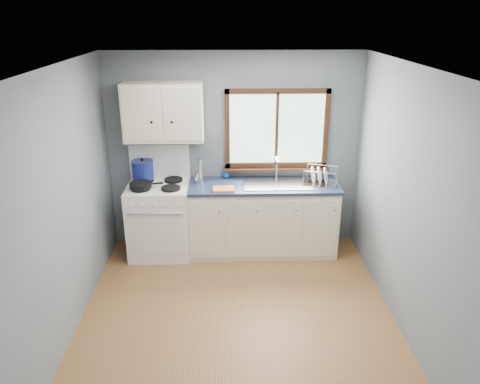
{
  "coord_description": "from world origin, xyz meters",
  "views": [
    {
      "loc": [
        -0.08,
        -3.94,
        2.94
      ],
      "look_at": [
        0.05,
        0.9,
        1.05
      ],
      "focal_mm": 35.0,
      "sensor_mm": 36.0,
      "label": 1
    }
  ],
  "objects_px": {
    "stockpot": "(143,170)",
    "base_cabinets": "(262,221)",
    "sink": "(277,189)",
    "skillet": "(141,185)",
    "thermos": "(200,171)",
    "gas_range": "(160,217)",
    "utensil_crock": "(199,177)",
    "dish_rack": "(320,179)"
  },
  "relations": [
    {
      "from": "thermos",
      "to": "sink",
      "type": "bearing_deg",
      "value": -4.88
    },
    {
      "from": "base_cabinets",
      "to": "dish_rack",
      "type": "xyz_separation_m",
      "value": [
        0.71,
        0.01,
        0.57
      ]
    },
    {
      "from": "base_cabinets",
      "to": "utensil_crock",
      "type": "distance_m",
      "value": 0.99
    },
    {
      "from": "base_cabinets",
      "to": "stockpot",
      "type": "relative_size",
      "value": 5.29
    },
    {
      "from": "thermos",
      "to": "gas_range",
      "type": "bearing_deg",
      "value": -168.89
    },
    {
      "from": "base_cabinets",
      "to": "gas_range",
      "type": "bearing_deg",
      "value": -179.18
    },
    {
      "from": "gas_range",
      "to": "thermos",
      "type": "relative_size",
      "value": 4.45
    },
    {
      "from": "sink",
      "to": "stockpot",
      "type": "distance_m",
      "value": 1.7
    },
    {
      "from": "sink",
      "to": "skillet",
      "type": "distance_m",
      "value": 1.68
    },
    {
      "from": "utensil_crock",
      "to": "dish_rack",
      "type": "distance_m",
      "value": 1.51
    },
    {
      "from": "stockpot",
      "to": "dish_rack",
      "type": "xyz_separation_m",
      "value": [
        2.21,
        -0.12,
        -0.1
      ]
    },
    {
      "from": "skillet",
      "to": "dish_rack",
      "type": "height_order",
      "value": "dish_rack"
    },
    {
      "from": "stockpot",
      "to": "gas_range",
      "type": "bearing_deg",
      "value": -38.3
    },
    {
      "from": "stockpot",
      "to": "utensil_crock",
      "type": "xyz_separation_m",
      "value": [
        0.7,
        -0.05,
        -0.09
      ]
    },
    {
      "from": "base_cabinets",
      "to": "dish_rack",
      "type": "height_order",
      "value": "dish_rack"
    },
    {
      "from": "gas_range",
      "to": "skillet",
      "type": "xyz_separation_m",
      "value": [
        -0.18,
        -0.14,
        0.49
      ]
    },
    {
      "from": "stockpot",
      "to": "base_cabinets",
      "type": "bearing_deg",
      "value": -5.22
    },
    {
      "from": "gas_range",
      "to": "sink",
      "type": "relative_size",
      "value": 1.62
    },
    {
      "from": "dish_rack",
      "to": "stockpot",
      "type": "bearing_deg",
      "value": -165.01
    },
    {
      "from": "stockpot",
      "to": "thermos",
      "type": "relative_size",
      "value": 1.14
    },
    {
      "from": "gas_range",
      "to": "utensil_crock",
      "type": "bearing_deg",
      "value": 12.34
    },
    {
      "from": "utensil_crock",
      "to": "dish_rack",
      "type": "xyz_separation_m",
      "value": [
        1.51,
        -0.08,
        -0.01
      ]
    },
    {
      "from": "base_cabinets",
      "to": "skillet",
      "type": "bearing_deg",
      "value": -173.88
    },
    {
      "from": "sink",
      "to": "skillet",
      "type": "bearing_deg",
      "value": -174.55
    },
    {
      "from": "gas_range",
      "to": "dish_rack",
      "type": "bearing_deg",
      "value": 0.9
    },
    {
      "from": "sink",
      "to": "skillet",
      "type": "relative_size",
      "value": 1.98
    },
    {
      "from": "sink",
      "to": "stockpot",
      "type": "height_order",
      "value": "stockpot"
    },
    {
      "from": "gas_range",
      "to": "skillet",
      "type": "relative_size",
      "value": 3.2
    },
    {
      "from": "skillet",
      "to": "thermos",
      "type": "xyz_separation_m",
      "value": [
        0.69,
        0.24,
        0.09
      ]
    },
    {
      "from": "stockpot",
      "to": "sink",
      "type": "bearing_deg",
      "value": -4.68
    },
    {
      "from": "gas_range",
      "to": "skillet",
      "type": "distance_m",
      "value": 0.54
    },
    {
      "from": "utensil_crock",
      "to": "sink",
      "type": "bearing_deg",
      "value": -5.33
    },
    {
      "from": "gas_range",
      "to": "stockpot",
      "type": "relative_size",
      "value": 3.89
    },
    {
      "from": "sink",
      "to": "dish_rack",
      "type": "relative_size",
      "value": 1.74
    },
    {
      "from": "base_cabinets",
      "to": "stockpot",
      "type": "xyz_separation_m",
      "value": [
        -1.5,
        0.14,
        0.67
      ]
    },
    {
      "from": "utensil_crock",
      "to": "dish_rack",
      "type": "bearing_deg",
      "value": -2.97
    },
    {
      "from": "gas_range",
      "to": "utensil_crock",
      "type": "relative_size",
      "value": 4.02
    },
    {
      "from": "skillet",
      "to": "dish_rack",
      "type": "distance_m",
      "value": 2.2
    },
    {
      "from": "base_cabinets",
      "to": "dish_rack",
      "type": "relative_size",
      "value": 3.82
    },
    {
      "from": "sink",
      "to": "thermos",
      "type": "distance_m",
      "value": 1.0
    },
    {
      "from": "skillet",
      "to": "thermos",
      "type": "relative_size",
      "value": 1.39
    },
    {
      "from": "gas_range",
      "to": "stockpot",
      "type": "height_order",
      "value": "gas_range"
    }
  ]
}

